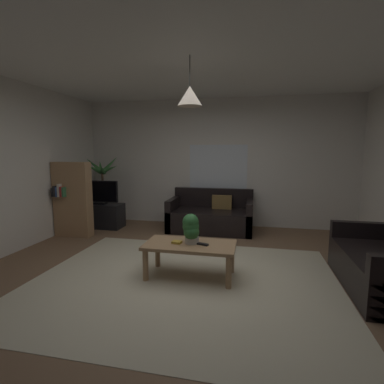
% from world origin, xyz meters
% --- Properties ---
extents(floor, '(5.75, 5.51, 0.02)m').
position_xyz_m(floor, '(0.00, 0.00, -0.01)').
color(floor, brown).
rests_on(floor, ground).
extents(rug, '(3.74, 3.03, 0.01)m').
position_xyz_m(rug, '(0.00, -0.20, 0.00)').
color(rug, beige).
rests_on(rug, ground).
extents(wall_back, '(5.87, 0.06, 2.70)m').
position_xyz_m(wall_back, '(0.00, 2.79, 1.35)').
color(wall_back, silver).
rests_on(wall_back, ground).
extents(ceiling, '(5.75, 5.51, 0.02)m').
position_xyz_m(ceiling, '(0.00, 0.00, 2.71)').
color(ceiling, white).
extents(window_pane, '(1.23, 0.01, 0.93)m').
position_xyz_m(window_pane, '(0.05, 2.75, 1.27)').
color(window_pane, white).
extents(couch_under_window, '(1.67, 0.89, 0.82)m').
position_xyz_m(couch_under_window, '(-0.02, 2.25, 0.27)').
color(couch_under_window, black).
rests_on(couch_under_window, ground).
extents(coffee_table, '(1.14, 0.58, 0.44)m').
position_xyz_m(coffee_table, '(0.04, -0.03, 0.37)').
color(coffee_table, '#A87F56').
rests_on(coffee_table, ground).
extents(book_on_table_0, '(0.13, 0.11, 0.03)m').
position_xyz_m(book_on_table_0, '(-0.12, -0.05, 0.45)').
color(book_on_table_0, gold).
rests_on(book_on_table_0, coffee_table).
extents(remote_on_table_0, '(0.17, 0.10, 0.02)m').
position_xyz_m(remote_on_table_0, '(0.20, -0.05, 0.45)').
color(remote_on_table_0, black).
rests_on(remote_on_table_0, coffee_table).
extents(potted_plant_on_table, '(0.22, 0.22, 0.38)m').
position_xyz_m(potted_plant_on_table, '(0.05, -0.01, 0.64)').
color(potted_plant_on_table, beige).
rests_on(potted_plant_on_table, coffee_table).
extents(tv_stand, '(0.90, 0.44, 0.50)m').
position_xyz_m(tv_stand, '(-2.32, 2.01, 0.25)').
color(tv_stand, black).
rests_on(tv_stand, ground).
extents(tv, '(0.79, 0.16, 0.49)m').
position_xyz_m(tv, '(-2.32, 1.99, 0.75)').
color(tv, black).
rests_on(tv, tv_stand).
extents(potted_palm_corner, '(0.80, 0.80, 1.53)m').
position_xyz_m(potted_palm_corner, '(-2.50, 2.42, 0.66)').
color(potted_palm_corner, '#B77051').
rests_on(potted_palm_corner, ground).
extents(bookshelf_corner, '(0.70, 0.31, 1.40)m').
position_xyz_m(bookshelf_corner, '(-2.51, 1.30, 0.71)').
color(bookshelf_corner, '#A87F56').
rests_on(bookshelf_corner, ground).
extents(pendant_lamp, '(0.30, 0.30, 0.58)m').
position_xyz_m(pendant_lamp, '(0.04, -0.03, 2.24)').
color(pendant_lamp, black).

